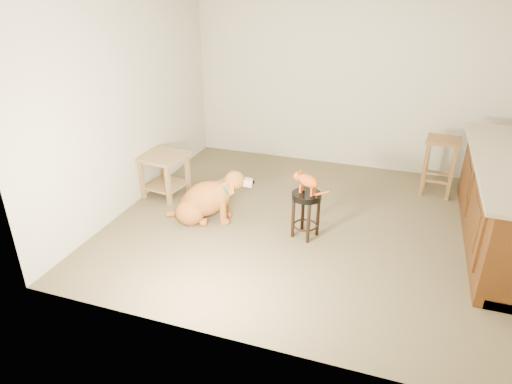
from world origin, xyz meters
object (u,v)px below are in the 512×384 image
at_px(padded_stool, 306,206).
at_px(wood_stool, 439,165).
at_px(tabby_kitten, 307,181).
at_px(side_table, 165,169).
at_px(golden_retriever, 206,200).

relative_size(padded_stool, wood_stool, 0.70).
distance_m(wood_stool, tabby_kitten, 2.16).
xyz_separation_m(side_table, tabby_kitten, (1.95, -0.42, 0.30)).
bearing_deg(side_table, tabby_kitten, -12.18).
distance_m(padded_stool, golden_retriever, 1.19).
xyz_separation_m(padded_stool, wood_stool, (1.38, 1.64, 0.02)).
relative_size(padded_stool, tabby_kitten, 1.27).
relative_size(side_table, golden_retriever, 0.58).
bearing_deg(golden_retriever, padded_stool, -12.19).
bearing_deg(padded_stool, tabby_kitten, 155.34).
relative_size(padded_stool, golden_retriever, 0.50).
xyz_separation_m(padded_stool, side_table, (-1.96, 0.43, -0.01)).
bearing_deg(side_table, golden_retriever, -29.07).
bearing_deg(padded_stool, side_table, 167.76).
relative_size(wood_stool, side_table, 1.22).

